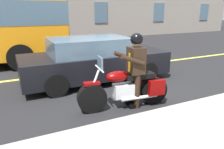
{
  "coord_description": "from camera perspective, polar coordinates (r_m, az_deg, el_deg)",
  "views": [
    {
      "loc": [
        2.97,
        5.44,
        2.23
      ],
      "look_at": [
        0.85,
        1.03,
        0.75
      ],
      "focal_mm": 34.59,
      "sensor_mm": 36.0,
      "label": 1
    }
  ],
  "objects": [
    {
      "name": "rider_main",
      "position": [
        4.96,
        6.16,
        2.8
      ],
      "size": [
        0.67,
        0.6,
        1.74
      ],
      "color": "black",
      "rests_on": "ground_plane"
    },
    {
      "name": "ground_plane",
      "position": [
        6.59,
        2.77,
        -2.99
      ],
      "size": [
        80.0,
        80.0,
        0.0
      ],
      "primitive_type": "plane",
      "color": "black"
    },
    {
      "name": "motorcycle_main",
      "position": [
        5.06,
        4.02,
        -3.79
      ],
      "size": [
        2.22,
        0.76,
        1.26
      ],
      "color": "black",
      "rests_on": "ground_plane"
    },
    {
      "name": "car_dark",
      "position": [
        6.92,
        -4.84,
        3.89
      ],
      "size": [
        4.6,
        1.92,
        1.4
      ],
      "color": "black",
      "rests_on": "ground_plane"
    },
    {
      "name": "lane_center_stripe",
      "position": [
        8.32,
        -3.79,
        1.25
      ],
      "size": [
        60.0,
        0.16,
        0.01
      ],
      "primitive_type": "cube",
      "color": "#E5DB4C",
      "rests_on": "ground_plane"
    }
  ]
}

